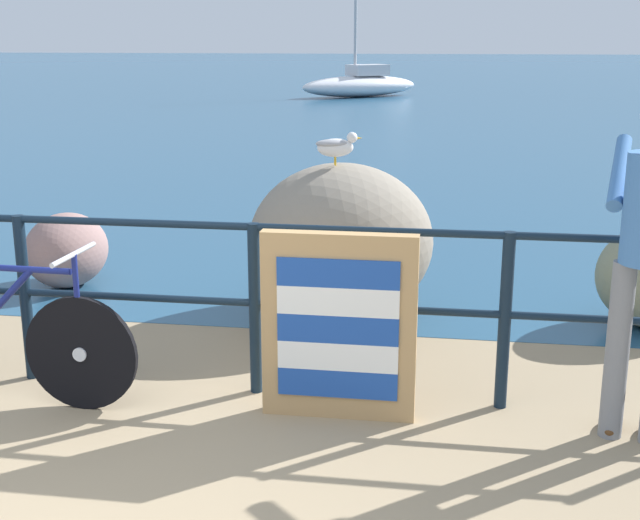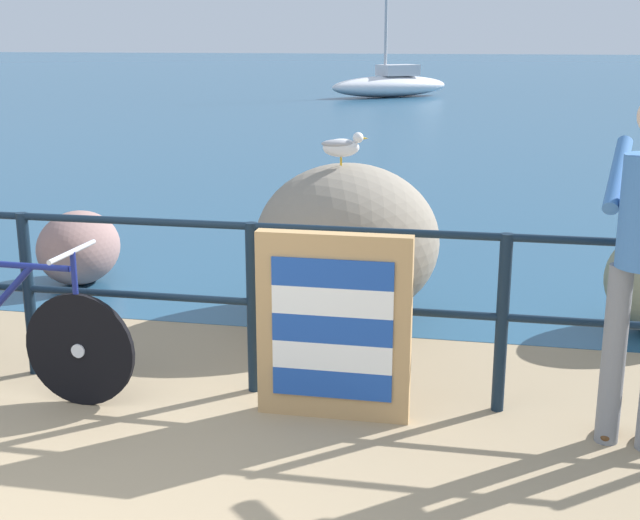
% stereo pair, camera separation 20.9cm
% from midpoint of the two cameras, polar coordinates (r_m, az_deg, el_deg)
% --- Properties ---
extents(ground_plane, '(120.00, 120.00, 0.10)m').
position_cam_midpoint_polar(ground_plane, '(22.83, 6.40, 9.56)').
color(ground_plane, '#937F60').
extents(sea_surface, '(120.00, 90.00, 0.01)m').
position_cam_midpoint_polar(sea_surface, '(50.68, 9.18, 12.43)').
color(sea_surface, navy).
rests_on(sea_surface, ground_plane).
extents(promenade_railing, '(7.15, 0.07, 1.02)m').
position_cam_midpoint_polar(promenade_railing, '(5.10, -11.08, -1.41)').
color(promenade_railing, black).
rests_on(promenade_railing, ground_plane).
extents(folded_deckchair_stack, '(0.84, 0.10, 1.04)m').
position_cam_midpoint_polar(folded_deckchair_stack, '(4.59, 2.22, -4.54)').
color(folded_deckchair_stack, tan).
rests_on(folded_deckchair_stack, ground_plane).
extents(breakwater_boulder_main, '(1.35, 1.36, 1.15)m').
position_cam_midpoint_polar(breakwater_boulder_main, '(6.25, 2.79, 1.27)').
color(breakwater_boulder_main, gray).
rests_on(breakwater_boulder_main, ground).
extents(breakwater_boulder_left, '(0.66, 0.81, 0.62)m').
position_cam_midpoint_polar(breakwater_boulder_left, '(7.40, -15.13, 0.81)').
color(breakwater_boulder_left, gray).
rests_on(breakwater_boulder_left, ground).
extents(seagull, '(0.34, 0.19, 0.23)m').
position_cam_midpoint_polar(seagull, '(6.04, 2.47, 7.68)').
color(seagull, gold).
rests_on(seagull, breakwater_boulder_main).
extents(sailboat, '(4.25, 3.77, 4.90)m').
position_cam_midpoint_polar(sailboat, '(29.26, 4.97, 11.69)').
color(sailboat, white).
rests_on(sailboat, sea_surface).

